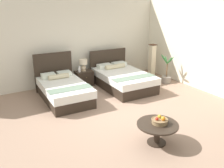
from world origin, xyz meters
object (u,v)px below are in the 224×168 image
object	(u,v)px
bed_near_window	(63,90)
coffee_table	(157,128)
fruit_bowl	(160,121)
vase	(79,69)
table_lamp	(83,64)
nightstand	(84,78)
floor_lamp_corner	(152,61)
bed_near_corner	(122,79)
potted_palm	(166,76)

from	to	relation	value
bed_near_window	coffee_table	size ratio (longest dim) A/B	2.47
fruit_bowl	vase	bearing A→B (deg)	90.50
table_lamp	fruit_bowl	size ratio (longest dim) A/B	1.17
nightstand	floor_lamp_corner	world-z (taller)	floor_lamp_corner
vase	bed_near_corner	bearing A→B (deg)	-32.48
bed_near_corner	coffee_table	bearing A→B (deg)	-110.79
bed_near_window	floor_lamp_corner	xyz separation A→B (m)	(3.70, 0.46, 0.32)
fruit_bowl	floor_lamp_corner	distance (m)	4.64
nightstand	floor_lamp_corner	xyz separation A→B (m)	(2.67, -0.34, 0.36)
coffee_table	floor_lamp_corner	world-z (taller)	floor_lamp_corner
nightstand	bed_near_corner	bearing A→B (deg)	-38.08
table_lamp	fruit_bowl	xyz separation A→B (m)	(-0.14, -4.05, -0.26)
bed_near_window	floor_lamp_corner	bearing A→B (deg)	7.09
bed_near_window	fruit_bowl	bearing A→B (deg)	-74.65
nightstand	fruit_bowl	xyz separation A→B (m)	(-0.14, -4.03, 0.25)
vase	floor_lamp_corner	world-z (taller)	floor_lamp_corner
fruit_bowl	bed_near_corner	bearing A→B (deg)	69.96
bed_near_window	coffee_table	bearing A→B (deg)	-75.39
nightstand	fruit_bowl	size ratio (longest dim) A/B	1.73
bed_near_window	table_lamp	distance (m)	1.40
bed_near_window	potted_palm	bearing A→B (deg)	-5.88
table_lamp	bed_near_corner	bearing A→B (deg)	-38.76
coffee_table	potted_palm	size ratio (longest dim) A/B	0.81
vase	fruit_bowl	size ratio (longest dim) A/B	0.59
coffee_table	nightstand	bearing A→B (deg)	87.33
bed_near_window	nightstand	size ratio (longest dim) A/B	3.55
vase	floor_lamp_corner	distance (m)	2.87
vase	coffee_table	bearing A→B (deg)	-90.17
floor_lamp_corner	potted_palm	world-z (taller)	floor_lamp_corner
potted_palm	table_lamp	bearing A→B (deg)	155.67
coffee_table	potted_palm	distance (m)	4.02
bed_near_corner	coffee_table	size ratio (longest dim) A/B	2.67
vase	potted_palm	xyz separation A→B (m)	(2.83, -1.14, -0.37)
fruit_bowl	coffee_table	bearing A→B (deg)	173.26
nightstand	vase	world-z (taller)	vase
floor_lamp_corner	fruit_bowl	bearing A→B (deg)	-127.36
nightstand	table_lamp	bearing A→B (deg)	90.00
bed_near_corner	potted_palm	world-z (taller)	bed_near_corner
bed_near_corner	nightstand	bearing A→B (deg)	141.92
bed_near_corner	coffee_table	xyz separation A→B (m)	(-1.22, -3.21, 0.04)
bed_near_corner	coffee_table	distance (m)	3.44
bed_near_window	vase	world-z (taller)	bed_near_window
bed_near_corner	fruit_bowl	size ratio (longest dim) A/B	6.66
bed_near_window	floor_lamp_corner	world-z (taller)	floor_lamp_corner
bed_near_window	fruit_bowl	size ratio (longest dim) A/B	6.15
table_lamp	potted_palm	size ratio (longest dim) A/B	0.38
bed_near_window	bed_near_corner	size ratio (longest dim) A/B	0.92
floor_lamp_corner	potted_palm	distance (m)	0.92
nightstand	coffee_table	distance (m)	4.03
vase	bed_near_window	bearing A→B (deg)	-138.14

